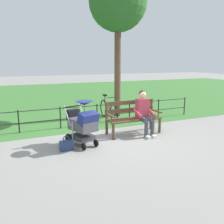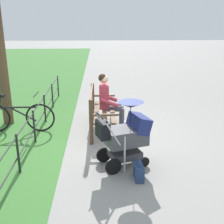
{
  "view_description": "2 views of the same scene",
  "coord_description": "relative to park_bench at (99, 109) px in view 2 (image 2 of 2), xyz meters",
  "views": [
    {
      "loc": [
        2.71,
        5.91,
        2.11
      ],
      "look_at": [
        0.15,
        0.12,
        0.75
      ],
      "focal_mm": 38.43,
      "sensor_mm": 36.0,
      "label": 1
    },
    {
      "loc": [
        5.45,
        -0.12,
        2.45
      ],
      "look_at": [
        0.07,
        0.14,
        0.67
      ],
      "focal_mm": 44.94,
      "sensor_mm": 36.0,
      "label": 2
    }
  ],
  "objects": [
    {
      "name": "ground_plane",
      "position": [
        0.61,
        0.12,
        -0.53
      ],
      "size": [
        60.0,
        60.0,
        0.0
      ],
      "primitive_type": "plane",
      "color": "gray"
    },
    {
      "name": "person_on_bench",
      "position": [
        -0.26,
        0.22,
        0.15
      ],
      "size": [
        0.53,
        0.74,
        1.28
      ],
      "color": "#42424C",
      "rests_on": "ground"
    },
    {
      "name": "park_bench",
      "position": [
        0.0,
        0.0,
        0.0
      ],
      "size": [
        1.6,
        0.61,
        0.96
      ],
      "color": "brown",
      "rests_on": "ground"
    },
    {
      "name": "bicycle",
      "position": [
        -0.01,
        -1.85,
        -0.16
      ],
      "size": [
        0.44,
        1.66,
        0.89
      ],
      "color": "black",
      "rests_on": "ground"
    },
    {
      "name": "stroller",
      "position": [
        1.65,
        0.45,
        0.07
      ],
      "size": [
        0.74,
        0.99,
        1.15
      ],
      "color": "black",
      "rests_on": "ground"
    },
    {
      "name": "park_fence",
      "position": [
        0.34,
        -1.35,
        -0.11
      ],
      "size": [
        7.4,
        0.04,
        0.7
      ],
      "color": "black",
      "rests_on": "ground"
    },
    {
      "name": "handbag",
      "position": [
        2.12,
        0.62,
        -0.4
      ],
      "size": [
        0.32,
        0.14,
        0.37
      ],
      "color": "navy",
      "rests_on": "ground"
    }
  ]
}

